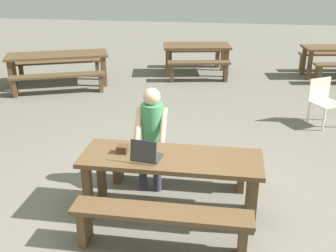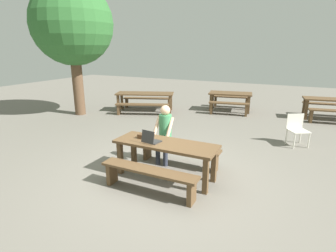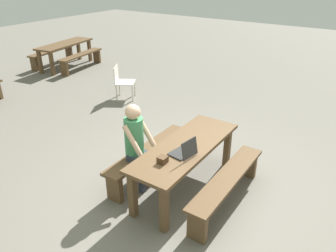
# 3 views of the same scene
# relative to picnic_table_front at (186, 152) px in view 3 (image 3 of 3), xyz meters

# --- Properties ---
(ground_plane) EXTENTS (30.00, 30.00, 0.00)m
(ground_plane) POSITION_rel_picnic_table_front_xyz_m (0.00, 0.00, -0.60)
(ground_plane) COLOR slate
(picnic_table_front) EXTENTS (1.96, 0.68, 0.71)m
(picnic_table_front) POSITION_rel_picnic_table_front_xyz_m (0.00, 0.00, 0.00)
(picnic_table_front) COLOR brown
(picnic_table_front) RESTS_ON ground
(bench_near) EXTENTS (1.77, 0.30, 0.45)m
(bench_near) POSITION_rel_picnic_table_front_xyz_m (0.00, -0.64, -0.26)
(bench_near) COLOR brown
(bench_near) RESTS_ON ground
(bench_far) EXTENTS (1.77, 0.30, 0.45)m
(bench_far) POSITION_rel_picnic_table_front_xyz_m (0.00, 0.64, -0.26)
(bench_far) COLOR brown
(bench_far) RESTS_ON ground
(laptop) EXTENTS (0.32, 0.32, 0.25)m
(laptop) POSITION_rel_picnic_table_front_xyz_m (-0.25, -0.12, 0.17)
(laptop) COLOR #2D2D2D
(laptop) RESTS_ON picnic_table_front
(small_pouch) EXTENTS (0.12, 0.11, 0.09)m
(small_pouch) POSITION_rel_picnic_table_front_xyz_m (-0.54, 0.01, 0.15)
(small_pouch) COLOR #4C331E
(small_pouch) RESTS_ON picnic_table_front
(person_seated) EXTENTS (0.38, 0.39, 1.27)m
(person_seated) POSITION_rel_picnic_table_front_xyz_m (-0.33, 0.60, 0.13)
(person_seated) COLOR #333847
(person_seated) RESTS_ON ground
(plastic_chair) EXTENTS (0.60, 0.60, 0.79)m
(plastic_chair) POSITION_rel_picnic_table_front_xyz_m (2.20, 3.11, -0.17)
(plastic_chair) COLOR silver
(plastic_chair) RESTS_ON ground
(picnic_table_distant) EXTENTS (2.05, 0.96, 0.74)m
(picnic_table_distant) POSITION_rel_picnic_table_front_xyz_m (3.27, 6.36, 0.02)
(picnic_table_distant) COLOR brown
(picnic_table_distant) RESTS_ON ground
(bench_distant_south) EXTENTS (1.80, 0.58, 0.47)m
(bench_distant_south) POSITION_rel_picnic_table_front_xyz_m (3.36, 5.79, -0.25)
(bench_distant_south) COLOR brown
(bench_distant_south) RESTS_ON ground
(bench_distant_north) EXTENTS (1.80, 0.58, 0.47)m
(bench_distant_north) POSITION_rel_picnic_table_front_xyz_m (3.17, 6.93, -0.25)
(bench_distant_north) COLOR brown
(bench_distant_north) RESTS_ON ground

